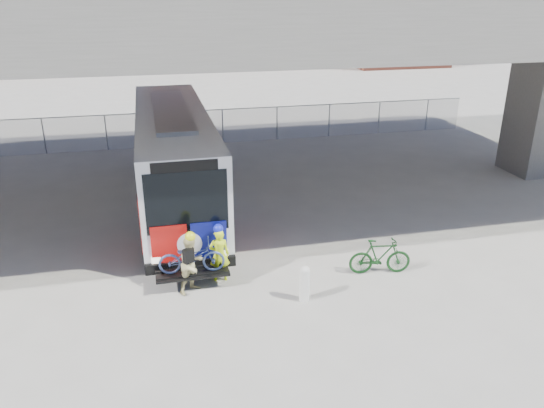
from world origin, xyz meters
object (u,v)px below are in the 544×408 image
object	(u,v)px
cyclist_hivis	(219,253)
cyclist_tan	(192,264)
bus	(174,150)
bike_parked	(380,256)
bollard	(305,282)

from	to	relation	value
cyclist_hivis	cyclist_tan	bearing A→B (deg)	31.96
bus	cyclist_tan	xyz separation A→B (m)	(-0.01, -6.76, -1.26)
bus	bike_parked	world-z (taller)	bus
cyclist_tan	bike_parked	size ratio (longest dim) A/B	0.99
bike_parked	bus	bearing A→B (deg)	46.64
cyclist_hivis	bike_parked	size ratio (longest dim) A/B	0.96
bus	cyclist_hivis	world-z (taller)	bus
bus	bollard	world-z (taller)	bus
bollard	bike_parked	size ratio (longest dim) A/B	0.57
cyclist_tan	bike_parked	xyz separation A→B (m)	(5.36, -0.24, -0.30)
bollard	cyclist_hivis	world-z (taller)	cyclist_hivis
bollard	cyclist_hivis	bearing A→B (deg)	141.87
bollard	cyclist_tan	size ratio (longest dim) A/B	0.58
cyclist_hivis	bus	bearing A→B (deg)	-79.62
cyclist_tan	bus	bearing A→B (deg)	54.52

